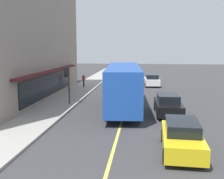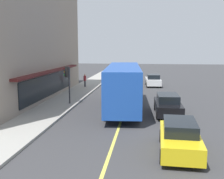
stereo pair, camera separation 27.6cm
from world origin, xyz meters
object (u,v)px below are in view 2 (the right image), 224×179
car_black (168,105)px  pedestrian_near_storefront (85,79)px  car_yellow (180,137)px  car_white (153,80)px  traffic_light (67,76)px  bus (123,85)px

car_black → pedestrian_near_storefront: 15.49m
car_yellow → pedestrian_near_storefront: (20.01, 9.13, 0.34)m
car_white → pedestrian_near_storefront: size_ratio=2.81×
traffic_light → pedestrian_near_storefront: size_ratio=2.04×
traffic_light → car_white: traffic_light is taller
car_black → car_yellow: bearing=180.0°
bus → car_white: 14.31m
bus → car_white: (14.00, -2.70, -1.24)m
bus → car_white: bus is taller
bus → traffic_light: bus is taller
car_yellow → traffic_light: bearing=40.1°
traffic_light → car_white: bearing=-30.4°
traffic_light → car_yellow: 13.12m
car_yellow → car_black: (7.50, -0.00, 0.00)m
bus → car_yellow: (-8.94, -3.45, -1.24)m
car_white → car_black: bearing=-177.2°
bus → pedestrian_near_storefront: (11.07, 5.68, -0.90)m
pedestrian_near_storefront → car_white: bearing=-70.7°
car_black → bus: bearing=67.3°
car_white → bus: bearing=169.1°
car_white → car_black: size_ratio=1.01×
bus → car_black: size_ratio=2.59×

